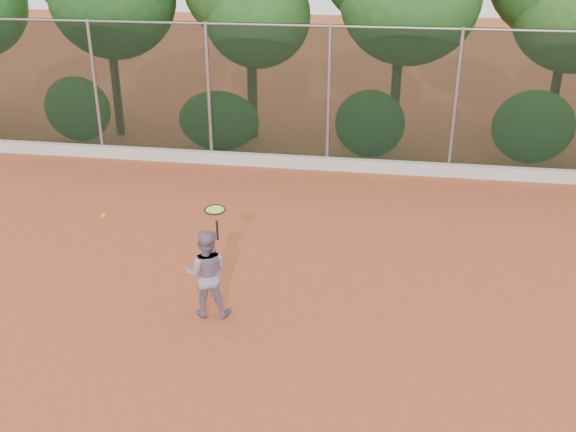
# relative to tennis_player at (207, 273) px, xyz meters

# --- Properties ---
(ground) EXTENTS (80.00, 80.00, 0.00)m
(ground) POSITION_rel_tennis_player_xyz_m (1.07, 0.11, -0.71)
(ground) COLOR #B54F2A
(ground) RESTS_ON ground
(concrete_curb) EXTENTS (24.00, 0.20, 0.30)m
(concrete_curb) POSITION_rel_tennis_player_xyz_m (1.07, 6.93, -0.56)
(concrete_curb) COLOR beige
(concrete_curb) RESTS_ON ground
(tennis_player) EXTENTS (0.75, 0.62, 1.42)m
(tennis_player) POSITION_rel_tennis_player_xyz_m (0.00, 0.00, 0.00)
(tennis_player) COLOR gray
(tennis_player) RESTS_ON ground
(chainlink_fence) EXTENTS (24.09, 0.09, 3.50)m
(chainlink_fence) POSITION_rel_tennis_player_xyz_m (1.07, 7.11, 1.15)
(chainlink_fence) COLOR black
(chainlink_fence) RESTS_ON ground
(tennis_racket) EXTENTS (0.35, 0.35, 0.53)m
(tennis_racket) POSITION_rel_tennis_player_xyz_m (0.23, -0.15, 1.09)
(tennis_racket) COLOR black
(tennis_racket) RESTS_ON ground
(tennis_ball_in_flight) EXTENTS (0.06, 0.06, 0.06)m
(tennis_ball_in_flight) POSITION_rel_tennis_player_xyz_m (-1.48, -0.16, 0.91)
(tennis_ball_in_flight) COLOR #B3D730
(tennis_ball_in_flight) RESTS_ON ground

